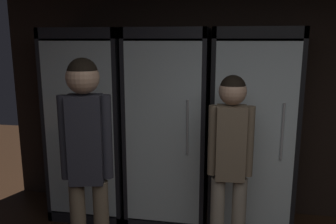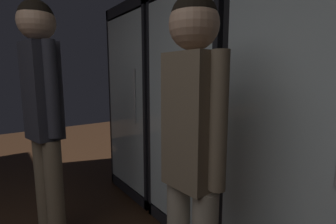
{
  "view_description": "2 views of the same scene",
  "coord_description": "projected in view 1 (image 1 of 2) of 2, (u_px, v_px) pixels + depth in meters",
  "views": [
    {
      "loc": [
        -0.53,
        -0.62,
        1.84
      ],
      "look_at": [
        -1.06,
        2.31,
        1.22
      ],
      "focal_mm": 37.01,
      "sensor_mm": 36.0,
      "label": 1
    },
    {
      "loc": [
        0.24,
        1.28,
        1.25
      ],
      "look_at": [
        -1.39,
        2.51,
        0.95
      ],
      "focal_mm": 25.71,
      "sensor_mm": 36.0,
      "label": 2
    }
  ],
  "objects": [
    {
      "name": "wall_back",
      "position": [
        283.0,
        84.0,
        3.51
      ],
      "size": [
        6.0,
        0.06,
        2.8
      ],
      "primitive_type": "cube",
      "color": "black",
      "rests_on": "ground"
    },
    {
      "name": "cooler_center",
      "position": [
        252.0,
        133.0,
        3.36
      ],
      "size": [
        0.78,
        0.63,
        1.95
      ],
      "color": "black",
      "rests_on": "ground"
    },
    {
      "name": "shopper_far",
      "position": [
        230.0,
        156.0,
        2.68
      ],
      "size": [
        0.35,
        0.21,
        1.59
      ],
      "color": "gray",
      "rests_on": "ground"
    },
    {
      "name": "shopper_near",
      "position": [
        86.0,
        151.0,
        2.43
      ],
      "size": [
        0.36,
        0.23,
        1.72
      ],
      "color": "#72604C",
      "rests_on": "ground"
    },
    {
      "name": "cooler_left",
      "position": [
        169.0,
        128.0,
        3.5
      ],
      "size": [
        0.78,
        0.63,
        1.95
      ],
      "color": "black",
      "rests_on": "ground"
    },
    {
      "name": "cooler_far_left",
      "position": [
        93.0,
        125.0,
        3.65
      ],
      "size": [
        0.78,
        0.63,
        1.95
      ],
      "color": "black",
      "rests_on": "ground"
    }
  ]
}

